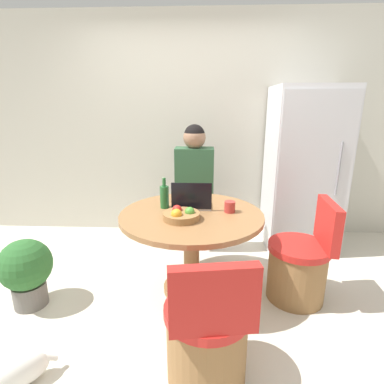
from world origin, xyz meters
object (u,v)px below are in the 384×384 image
(cat, at_px, (18,372))
(potted_plant, at_px, (26,269))
(chair_near_camera, at_px, (207,338))
(fruit_bowl, at_px, (181,215))
(chair_right_side, at_px, (299,267))
(person_seated, at_px, (195,182))
(laptop, at_px, (192,202))
(bottle, at_px, (164,196))
(dining_table, at_px, (191,232))
(refrigerator, at_px, (303,170))

(cat, xyz_separation_m, potted_plant, (-0.35, 0.73, 0.22))
(chair_near_camera, relative_size, fruit_bowl, 3.01)
(chair_right_side, distance_m, person_seated, 1.35)
(fruit_bowl, relative_size, potted_plant, 0.50)
(chair_right_side, bearing_deg, potted_plant, -80.67)
(chair_right_side, bearing_deg, laptop, -97.44)
(fruit_bowl, relative_size, bottle, 1.08)
(chair_near_camera, height_order, bottle, bottle)
(chair_right_side, xyz_separation_m, cat, (-1.85, -0.93, -0.19))
(chair_right_side, distance_m, fruit_bowl, 1.08)
(chair_near_camera, xyz_separation_m, person_seated, (-0.14, 1.70, 0.49))
(fruit_bowl, bearing_deg, dining_table, 63.87)
(person_seated, bearing_deg, laptop, 90.30)
(refrigerator, distance_m, cat, 3.01)
(dining_table, height_order, cat, dining_table)
(dining_table, bearing_deg, bottle, 152.77)
(dining_table, bearing_deg, chair_right_side, -4.17)
(chair_right_side, height_order, laptop, laptop)
(fruit_bowl, xyz_separation_m, cat, (-0.88, -0.84, -0.66))
(person_seated, height_order, laptop, person_seated)
(fruit_bowl, bearing_deg, laptop, 75.28)
(chair_right_side, xyz_separation_m, fruit_bowl, (-0.97, -0.08, 0.47))
(laptop, xyz_separation_m, fruit_bowl, (-0.07, -0.27, -0.02))
(person_seated, bearing_deg, chair_right_side, 135.90)
(laptop, distance_m, bottle, 0.24)
(chair_right_side, height_order, chair_near_camera, same)
(chair_near_camera, distance_m, potted_plant, 1.57)
(chair_right_side, bearing_deg, refrigerator, 168.65)
(laptop, relative_size, bottle, 1.27)
(dining_table, relative_size, chair_near_camera, 1.37)
(fruit_bowl, distance_m, cat, 1.39)
(laptop, bearing_deg, bottle, -0.60)
(dining_table, xyz_separation_m, person_seated, (-0.01, 0.81, 0.23))
(bottle, xyz_separation_m, potted_plant, (-1.07, -0.39, -0.50))
(person_seated, xyz_separation_m, cat, (-0.95, -1.80, -0.69))
(chair_near_camera, bearing_deg, laptop, -90.88)
(bottle, height_order, potted_plant, bottle)
(dining_table, height_order, bottle, bottle)
(person_seated, distance_m, fruit_bowl, 0.96)
(person_seated, distance_m, bottle, 0.73)
(chair_near_camera, height_order, potted_plant, chair_near_camera)
(chair_near_camera, relative_size, cat, 2.47)
(chair_right_side, height_order, cat, chair_right_side)
(person_seated, bearing_deg, chair_near_camera, 94.67)
(person_seated, xyz_separation_m, bottle, (-0.23, -0.69, 0.04))
(bottle, bearing_deg, chair_near_camera, -69.92)
(laptop, relative_size, potted_plant, 0.59)
(chair_near_camera, relative_size, potted_plant, 1.51)
(fruit_bowl, bearing_deg, cat, -136.21)
(chair_right_side, relative_size, cat, 2.47)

